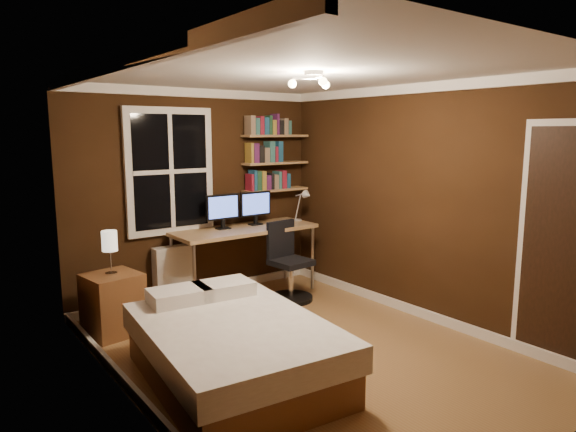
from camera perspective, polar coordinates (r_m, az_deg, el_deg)
floor at (r=4.90m, az=1.86°, el=-14.78°), size 4.20×4.20×0.00m
wall_back at (r=6.30m, az=-10.08°, el=2.33°), size 3.20×0.04×2.50m
wall_left at (r=3.77m, az=-17.47°, el=-2.62°), size 0.04×4.20×2.50m
wall_right at (r=5.66m, az=14.70°, el=1.40°), size 0.04×4.20×2.50m
ceiling at (r=4.50m, az=2.03°, el=15.69°), size 3.20×4.20×0.02m
window at (r=6.09m, az=-12.97°, el=4.84°), size 1.06×0.06×1.46m
door at (r=4.89m, az=28.82°, el=-3.36°), size 0.03×0.82×2.05m
ceiling_fixture at (r=4.41m, az=2.86°, el=14.50°), size 0.44×0.44×0.18m
bookshelf_lower at (r=6.75m, az=-1.39°, el=2.94°), size 0.92×0.22×0.03m
books_row_lower at (r=6.73m, az=-1.40°, el=4.04°), size 0.60×0.16×0.23m
bookshelf_middle at (r=6.72m, az=-1.40°, el=5.91°), size 0.92×0.22×0.03m
books_row_middle at (r=6.71m, az=-1.41°, el=7.01°), size 0.42×0.16×0.23m
bookshelf_upper at (r=6.70m, az=-1.42°, el=8.89°), size 0.92×0.22×0.03m
books_row_upper at (r=6.70m, az=-1.42°, el=10.00°), size 0.60×0.16×0.23m
bed at (r=4.31m, az=-6.11°, el=-14.45°), size 1.51×1.97×0.62m
nightstand at (r=5.47m, az=-18.86°, el=-9.22°), size 0.56×0.56×0.61m
bedside_lamp at (r=5.33m, az=-19.16°, el=-3.86°), size 0.15×0.15×0.43m
radiator at (r=6.20m, az=-12.61°, el=-6.41°), size 0.46×0.16×0.69m
desk at (r=6.28m, az=-4.83°, el=-1.84°), size 1.79×0.67×0.85m
monitor_left at (r=6.18m, az=-7.26°, el=0.48°), size 0.44×0.12×0.42m
monitor_right at (r=6.42m, az=-3.64°, el=0.86°), size 0.44×0.12×0.42m
desk_lamp at (r=6.64m, az=1.54°, el=1.25°), size 0.14×0.32×0.44m
office_chair at (r=6.19m, az=0.06°, el=-6.11°), size 0.52×0.52×0.94m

